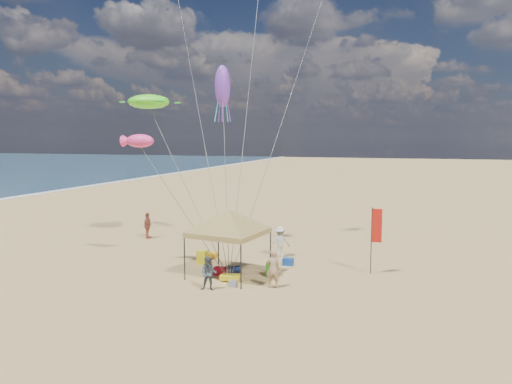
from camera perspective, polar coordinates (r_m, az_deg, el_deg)
ground at (r=22.18m, az=-2.45°, el=-11.18°), size 280.00×280.00×0.00m
canopy_tent at (r=23.08m, az=-3.32°, el=-2.38°), size 6.11×6.11×3.81m
feather_flag at (r=24.25m, az=14.06°, el=-4.42°), size 0.51×0.05×3.34m
cooler_red at (r=23.93m, az=-4.35°, el=-9.38°), size 0.54×0.38×0.38m
cooler_blue at (r=25.61m, az=3.85°, el=-8.31°), size 0.54×0.38×0.38m
bag_navy at (r=24.21m, az=-2.63°, el=-9.20°), size 0.69×0.54×0.36m
bag_orange at (r=27.02m, az=-5.23°, el=-7.55°), size 0.54×0.69×0.36m
chair_green at (r=23.64m, az=1.95°, el=-9.16°), size 0.50×0.50×0.70m
chair_yellow at (r=25.99m, az=-6.41°, el=-7.75°), size 0.50×0.50×0.70m
crate_grey at (r=22.07m, az=-2.76°, el=-10.89°), size 0.34×0.30×0.28m
beach_cart at (r=22.83m, az=-3.09°, el=-10.14°), size 0.90×0.50×0.24m
person_near_a at (r=21.71m, az=2.05°, el=-9.13°), size 0.73×0.57×1.77m
person_near_b at (r=21.48m, az=-5.68°, el=-9.67°), size 0.84×0.72×1.52m
person_near_c at (r=27.24m, az=2.91°, el=-5.93°), size 1.27×0.98×1.73m
person_far_a at (r=32.85m, az=-12.83°, el=-3.91°), size 0.58×1.09×1.77m
turtle_kite at (r=30.78m, az=-12.71°, el=10.48°), size 2.89×2.42×0.89m
fish_kite at (r=25.35m, az=-13.69°, el=5.95°), size 1.76×1.37×0.70m
squid_kite at (r=30.16m, az=-4.02°, el=12.50°), size 1.29×1.29×2.58m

